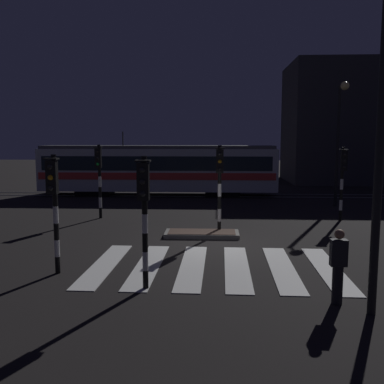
{
  "coord_description": "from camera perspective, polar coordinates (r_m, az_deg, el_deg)",
  "views": [
    {
      "loc": [
        -0.03,
        -14.81,
        3.7
      ],
      "look_at": [
        -0.98,
        3.79,
        1.4
      ],
      "focal_mm": 40.56,
      "sensor_mm": 36.0,
      "label": 1
    }
  ],
  "objects": [
    {
      "name": "traffic_light_corner_far_right",
      "position": [
        20.46,
        19.21,
        2.43
      ],
      "size": [
        0.36,
        0.42,
        3.33
      ],
      "color": "black",
      "rests_on": "ground"
    },
    {
      "name": "traffic_light_corner_far_left",
      "position": [
        20.41,
        -12.14,
        2.84
      ],
      "size": [
        0.36,
        0.42,
        3.43
      ],
      "color": "black",
      "rests_on": "ground"
    },
    {
      "name": "crosswalk_zebra",
      "position": [
        12.76,
        2.97,
        -9.78
      ],
      "size": [
        7.24,
        4.61,
        0.02
      ],
      "color": "silver",
      "rests_on": "ground"
    },
    {
      "name": "rail_far",
      "position": [
        29.12,
        2.94,
        -0.24
      ],
      "size": [
        80.0,
        0.12,
        0.03
      ],
      "primitive_type": "cube",
      "color": "#59595E",
      "rests_on": "ground"
    },
    {
      "name": "traffic_light_median_centre",
      "position": [
        16.64,
        3.66,
        2.1
      ],
      "size": [
        0.36,
        0.42,
        3.44
      ],
      "color": "black",
      "rests_on": "ground"
    },
    {
      "name": "traffic_island",
      "position": [
        16.62,
        1.3,
        -5.51
      ],
      "size": [
        2.82,
        1.15,
        0.18
      ],
      "color": "slate",
      "rests_on": "ground"
    },
    {
      "name": "pedestrian_waiting_at_kerb",
      "position": [
        10.33,
        18.66,
        -9.2
      ],
      "size": [
        0.36,
        0.24,
        1.71
      ],
      "color": "black",
      "rests_on": "ground"
    },
    {
      "name": "traffic_light_corner_near_left",
      "position": [
        12.21,
        -17.72,
        -0.51
      ],
      "size": [
        0.36,
        0.42,
        3.28
      ],
      "color": "black",
      "rests_on": "ground"
    },
    {
      "name": "street_lamp_trackside_right",
      "position": [
        24.67,
        18.84,
        7.92
      ],
      "size": [
        0.44,
        1.21,
        6.61
      ],
      "color": "black",
      "rests_on": "ground"
    },
    {
      "name": "ground_plane",
      "position": [
        15.26,
        2.96,
        -7.0
      ],
      "size": [
        120.0,
        120.0,
        0.0
      ],
      "primitive_type": "plane",
      "color": "black"
    },
    {
      "name": "rail_near",
      "position": [
        27.7,
        2.94,
        -0.61
      ],
      "size": [
        80.0,
        0.12,
        0.03
      ],
      "primitive_type": "cube",
      "color": "#59595E",
      "rests_on": "ground"
    },
    {
      "name": "traffic_light_kerb_mid_left",
      "position": [
        10.46,
        -6.34,
        -1.41
      ],
      "size": [
        0.36,
        0.42,
        3.29
      ],
      "color": "black",
      "rests_on": "ground"
    },
    {
      "name": "tram",
      "position": [
        28.47,
        -4.48,
        3.09
      ],
      "size": [
        15.47,
        2.58,
        4.15
      ],
      "color": "silver",
      "rests_on": "ground"
    }
  ]
}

